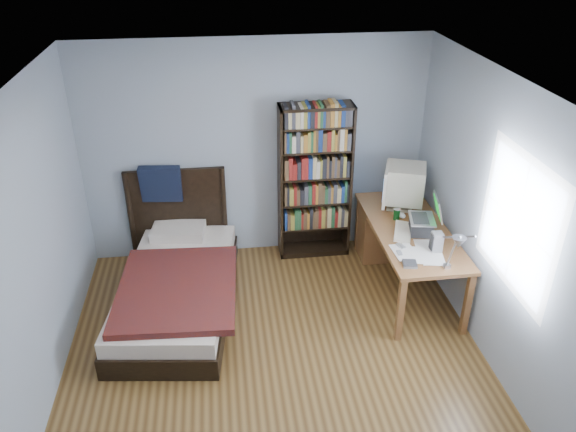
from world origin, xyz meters
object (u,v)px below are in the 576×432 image
at_px(keyboard, 403,232).
at_px(bookshelf, 315,182).
at_px(bed, 177,282).
at_px(desk_lamp, 457,245).
at_px(speaker, 437,242).
at_px(desk, 394,230).
at_px(crt_monitor, 403,184).
at_px(soda_can, 397,214).
at_px(laptop, 423,223).

distance_m(keyboard, bookshelf, 1.20).
bearing_deg(bed, desk_lamp, -25.28).
bearing_deg(desk_lamp, speaker, 79.90).
bearing_deg(desk, desk_lamp, -90.61).
xyz_separation_m(desk_lamp, bed, (-2.40, 1.13, -0.95)).
bearing_deg(bed, crt_monitor, 9.78).
bearing_deg(bookshelf, keyboard, -51.31).
distance_m(desk, soda_can, 0.48).
bearing_deg(laptop, soda_can, 121.29).
bearing_deg(soda_can, bed, -176.00).
height_order(desk_lamp, soda_can, desk_lamp).
bearing_deg(bed, bookshelf, 27.44).
relative_size(desk_lamp, keyboard, 1.43).
distance_m(keyboard, speaker, 0.43).
height_order(laptop, bookshelf, bookshelf).
height_order(soda_can, bed, bed).
bearing_deg(desk_lamp, bed, 154.72).
bearing_deg(crt_monitor, bed, -170.22).
relative_size(desk, bed, 0.78).
bearing_deg(desk, laptop, -81.37).
bearing_deg(speaker, soda_can, 106.80).
relative_size(crt_monitor, keyboard, 1.37).
bearing_deg(desk_lamp, keyboard, 95.34).
relative_size(speaker, bed, 0.09).
xyz_separation_m(laptop, bookshelf, (-0.95, 0.94, 0.07)).
distance_m(desk_lamp, bookshelf, 2.14).
distance_m(desk, bed, 2.46).
bearing_deg(bookshelf, crt_monitor, -23.37).
bearing_deg(speaker, bed, 169.65).
relative_size(crt_monitor, bookshelf, 0.31).
bearing_deg(bed, speaker, -11.03).
height_order(speaker, soda_can, speaker).
relative_size(keyboard, bookshelf, 0.23).
relative_size(crt_monitor, desk_lamp, 0.95).
relative_size(keyboard, soda_can, 3.47).
relative_size(soda_can, bookshelf, 0.06).
xyz_separation_m(laptop, desk_lamp, (-0.11, -1.00, 0.36)).
relative_size(desk, speaker, 8.77).
xyz_separation_m(crt_monitor, speaker, (0.06, -0.91, -0.18)).
bearing_deg(desk, speaker, -84.07).
relative_size(speaker, bookshelf, 0.11).
distance_m(laptop, speaker, 0.36).
distance_m(soda_can, bookshelf, 1.01).
height_order(bookshelf, bed, bookshelf).
height_order(laptop, speaker, laptop).
height_order(speaker, bed, bed).
xyz_separation_m(keyboard, bed, (-2.30, 0.12, -0.49)).
xyz_separation_m(keyboard, bookshelf, (-0.75, 0.93, 0.16)).
bearing_deg(laptop, bookshelf, 135.12).
distance_m(desk_lamp, speaker, 0.75).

